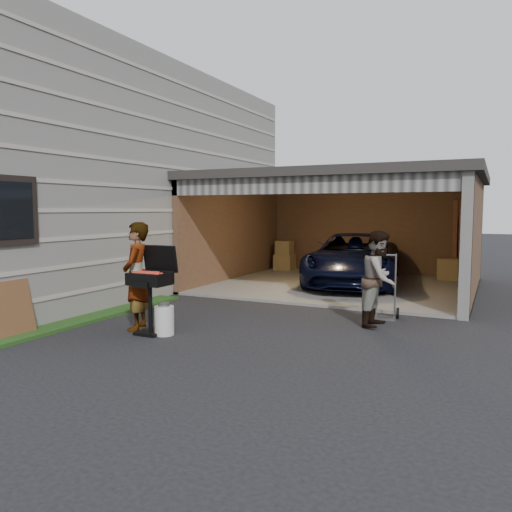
# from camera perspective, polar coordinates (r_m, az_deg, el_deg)

# --- Properties ---
(ground) EXTENTS (80.00, 80.00, 0.00)m
(ground) POSITION_cam_1_polar(r_m,az_deg,el_deg) (7.87, -9.33, -9.57)
(ground) COLOR black
(ground) RESTS_ON ground
(house) EXTENTS (7.00, 11.00, 5.50)m
(house) POSITION_cam_1_polar(r_m,az_deg,el_deg) (14.59, -19.84, 7.90)
(house) COLOR #474744
(house) RESTS_ON ground
(groundcover_strip) EXTENTS (0.50, 8.00, 0.06)m
(groundcover_strip) POSITION_cam_1_polar(r_m,az_deg,el_deg) (8.68, -25.67, -8.42)
(groundcover_strip) COLOR #193814
(groundcover_strip) RESTS_ON ground
(garage) EXTENTS (6.80, 6.30, 2.90)m
(garage) POSITION_cam_1_polar(r_m,az_deg,el_deg) (13.49, 10.27, 4.62)
(garage) COLOR #605E59
(garage) RESTS_ON ground
(minivan) EXTENTS (2.94, 5.08, 1.33)m
(minivan) POSITION_cam_1_polar(r_m,az_deg,el_deg) (13.35, 11.11, -0.58)
(minivan) COLOR black
(minivan) RESTS_ON ground
(woman) EXTENTS (0.65, 0.77, 1.81)m
(woman) POSITION_cam_1_polar(r_m,az_deg,el_deg) (8.58, -13.50, -2.26)
(woman) COLOR silver
(woman) RESTS_ON ground
(man) EXTENTS (0.69, 0.86, 1.65)m
(man) POSITION_cam_1_polar(r_m,az_deg,el_deg) (8.86, 13.92, -2.53)
(man) COLOR #462F1B
(man) RESTS_ON ground
(bbq_grill) EXTENTS (0.64, 0.56, 1.43)m
(bbq_grill) POSITION_cam_1_polar(r_m,az_deg,el_deg) (8.24, -11.88, -2.91)
(bbq_grill) COLOR black
(bbq_grill) RESTS_ON ground
(propane_tank) EXTENTS (0.36, 0.36, 0.47)m
(propane_tank) POSITION_cam_1_polar(r_m,az_deg,el_deg) (8.22, -10.44, -7.27)
(propane_tank) COLOR silver
(propane_tank) RESTS_ON ground
(plywood_panel) EXTENTS (0.23, 0.81, 0.90)m
(plywood_panel) POSITION_cam_1_polar(r_m,az_deg,el_deg) (8.72, -26.32, -5.57)
(plywood_panel) COLOR brown
(plywood_panel) RESTS_ON ground
(hand_truck) EXTENTS (0.52, 0.41, 1.21)m
(hand_truck) POSITION_cam_1_polar(r_m,az_deg,el_deg) (9.59, 14.55, -5.55)
(hand_truck) COLOR gray
(hand_truck) RESTS_ON ground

